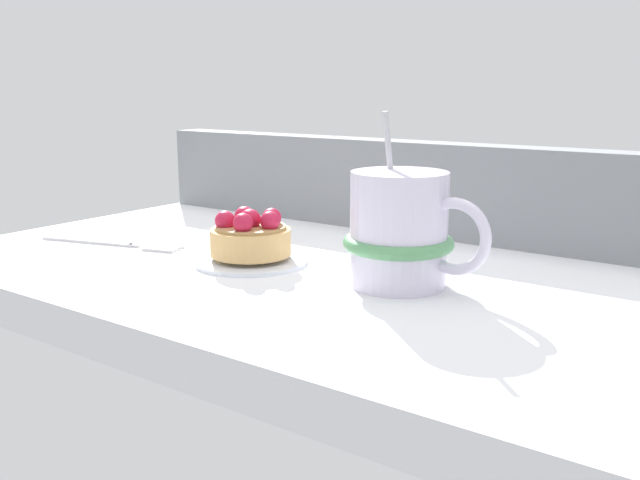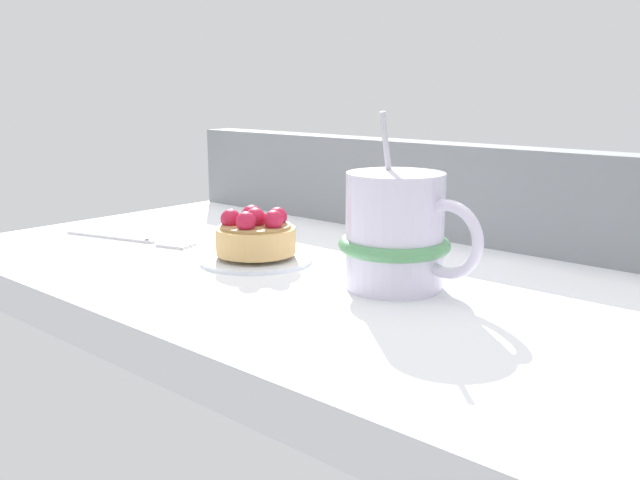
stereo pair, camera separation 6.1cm
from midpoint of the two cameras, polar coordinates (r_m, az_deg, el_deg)
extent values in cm
cube|color=white|center=(65.37, 2.09, -3.56)|extent=(71.82, 41.95, 3.52)
cube|color=gray|center=(79.10, 10.89, 4.15)|extent=(70.38, 4.22, 10.24)
cylinder|color=silver|center=(66.08, -2.61, -1.44)|extent=(10.59, 10.59, 0.83)
cylinder|color=silver|center=(66.13, -2.61, -1.61)|extent=(5.83, 5.83, 0.41)
cylinder|color=tan|center=(65.70, -2.62, -0.05)|extent=(7.54, 7.54, 2.45)
cylinder|color=#AB854F|center=(65.42, -2.63, 1.13)|extent=(6.63, 6.63, 0.30)
sphere|color=#B71938|center=(65.27, -2.64, 1.76)|extent=(2.00, 2.00, 2.00)
sphere|color=#B71938|center=(63.98, -1.09, 1.61)|extent=(1.84, 1.84, 1.84)
sphere|color=#B71938|center=(66.15, -0.85, 1.88)|extent=(1.85, 1.85, 1.85)
sphere|color=#B71938|center=(67.39, -3.01, 2.00)|extent=(2.00, 2.00, 2.00)
sphere|color=#B71938|center=(65.49, -4.66, 1.68)|extent=(1.92, 1.92, 1.92)
sphere|color=#B71938|center=(63.35, -3.32, 1.47)|extent=(1.85, 1.85, 1.85)
cylinder|color=silver|center=(57.41, 9.15, 0.72)|extent=(8.02, 8.02, 9.52)
torus|color=#569960|center=(57.65, 9.11, -0.40)|extent=(9.20, 9.20, 1.14)
torus|color=silver|center=(54.99, 13.49, 0.01)|extent=(6.22, 0.89, 6.22)
cylinder|color=#B7B7BC|center=(57.88, 8.33, 6.80)|extent=(0.67, 1.91, 7.22)
cube|color=silver|center=(78.77, -14.83, 0.36)|extent=(11.07, 3.81, 0.60)
cube|color=silver|center=(75.28, -11.53, -0.03)|extent=(1.31, 0.87, 0.60)
cube|color=silver|center=(72.39, -9.84, -0.46)|extent=(3.43, 1.20, 0.60)
cube|color=silver|center=(72.97, -9.51, -0.35)|extent=(3.43, 1.20, 0.60)
cube|color=silver|center=(73.56, -9.18, -0.23)|extent=(3.43, 1.20, 0.60)
cube|color=silver|center=(74.15, -8.86, -0.12)|extent=(3.43, 1.20, 0.60)
camera|label=1|loc=(0.03, -87.14, 0.64)|focal=39.22mm
camera|label=2|loc=(0.03, 92.86, -0.64)|focal=39.22mm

